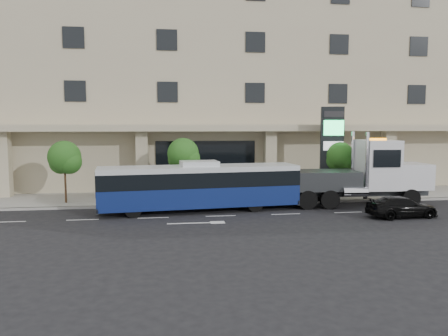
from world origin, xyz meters
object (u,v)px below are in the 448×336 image
object	(u,v)px
black_sedan	(402,207)
signage_pylon	(332,151)
tow_truck	(363,175)
city_bus	(199,186)

from	to	relation	value
black_sedan	signage_pylon	world-z (taller)	signage_pylon
tow_truck	city_bus	bearing A→B (deg)	-174.45
tow_truck	black_sedan	bearing A→B (deg)	-78.85
signage_pylon	city_bus	bearing A→B (deg)	-146.01
city_bus	signage_pylon	world-z (taller)	signage_pylon
city_bus	tow_truck	distance (m)	11.12
tow_truck	signage_pylon	distance (m)	3.64
city_bus	black_sedan	distance (m)	12.22
signage_pylon	black_sedan	bearing A→B (deg)	-63.69
city_bus	black_sedan	size ratio (longest dim) A/B	3.01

